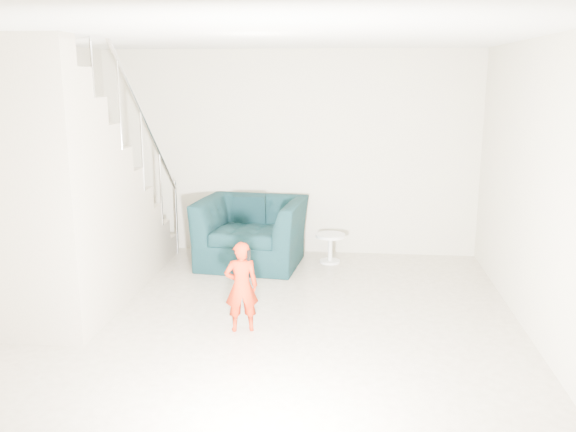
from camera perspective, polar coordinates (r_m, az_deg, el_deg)
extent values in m
plane|color=gray|center=(5.85, -2.72, -10.76)|extent=(5.50, 5.50, 0.00)
plane|color=silver|center=(5.37, -3.04, 16.67)|extent=(5.50, 5.50, 0.00)
plane|color=beige|center=(8.15, 0.08, 5.88)|extent=(5.00, 0.00, 5.00)
plane|color=beige|center=(2.85, -11.36, -7.76)|extent=(5.00, 0.00, 5.00)
plane|color=beige|center=(5.64, 23.12, 1.70)|extent=(0.00, 5.50, 5.50)
imported|color=black|center=(7.76, -3.44, -1.50)|extent=(1.40, 1.25, 0.84)
imported|color=#A90507|center=(5.73, -4.38, -6.61)|extent=(0.36, 0.28, 0.87)
cylinder|color=silver|center=(7.83, 3.98, -1.83)|extent=(0.38, 0.38, 0.04)
cylinder|color=silver|center=(7.88, 3.96, -3.16)|extent=(0.06, 0.06, 0.34)
cylinder|color=silver|center=(7.92, 3.94, -4.25)|extent=(0.26, 0.26, 0.03)
cube|color=#ADA089|center=(8.44, -13.86, -2.66)|extent=(1.00, 0.30, 0.27)
cube|color=#ADA089|center=(8.14, -14.61, -2.31)|extent=(1.00, 0.30, 0.54)
cube|color=#ADA089|center=(7.83, -15.42, -1.92)|extent=(1.00, 0.30, 0.81)
cube|color=#ADA089|center=(7.53, -16.30, -1.50)|extent=(1.00, 0.30, 1.08)
cube|color=#ADA089|center=(7.23, -17.25, -1.05)|extent=(1.00, 0.30, 1.35)
cube|color=#ADA089|center=(6.93, -18.28, -0.56)|extent=(1.00, 0.30, 1.62)
cube|color=#ADA089|center=(6.64, -19.40, -0.02)|extent=(1.00, 0.30, 1.89)
cube|color=#ADA089|center=(6.35, -20.63, 0.57)|extent=(1.00, 0.30, 2.16)
cube|color=#ADA089|center=(6.06, -21.97, 1.21)|extent=(1.00, 0.30, 2.43)
cube|color=#ADA089|center=(5.78, -23.45, 1.91)|extent=(1.00, 0.30, 2.70)
cylinder|color=silver|center=(6.71, -14.65, 11.68)|extent=(0.04, 3.03, 2.73)
cylinder|color=silver|center=(8.34, -10.41, -0.10)|extent=(0.04, 0.04, 1.00)
cube|color=black|center=(7.95, -3.59, 0.63)|extent=(0.41, 0.20, 0.41)
cube|color=black|center=(7.92, -7.65, -0.48)|extent=(0.04, 0.43, 0.48)
cube|color=black|center=(5.58, -3.69, -3.68)|extent=(0.03, 0.05, 0.10)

